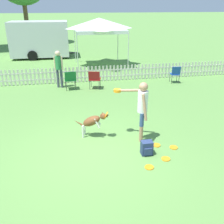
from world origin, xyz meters
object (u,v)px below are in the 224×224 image
object	(u,v)px
frisbee_far_scatter	(174,147)
folding_chair_green_right	(175,73)
folding_chair_blue_left	(70,79)
leaping_dog	(93,121)
frisbee_midfield	(156,145)
equipment_trailer	(40,39)
folding_chair_center	(95,78)
frisbee_near_handler	(149,167)
frisbee_near_dog	(166,159)
spectator_standing	(59,65)
canopy_tent_main	(99,25)
handler_person	(141,105)
backpack_on_grass	(147,148)

from	to	relation	value
frisbee_far_scatter	folding_chair_green_right	bearing A→B (deg)	66.20
frisbee_far_scatter	folding_chair_blue_left	xyz separation A→B (m)	(-2.58, 5.65, 0.52)
leaping_dog	folding_chair_green_right	world-z (taller)	folding_chair_green_right
frisbee_midfield	equipment_trailer	size ratio (longest dim) A/B	0.05
folding_chair_center	equipment_trailer	distance (m)	8.86
frisbee_near_handler	frisbee_midfield	distance (m)	1.08
frisbee_near_dog	spectator_standing	size ratio (longest dim) A/B	0.13
leaping_dog	canopy_tent_main	bearing A→B (deg)	-171.51
frisbee_near_handler	spectator_standing	distance (m)	7.25
frisbee_near_dog	frisbee_midfield	xyz separation A→B (m)	(-0.00, 0.68, 0.00)
equipment_trailer	frisbee_near_handler	bearing A→B (deg)	-75.71
handler_person	folding_chair_center	size ratio (longest dim) A/B	2.00
backpack_on_grass	canopy_tent_main	xyz separation A→B (m)	(0.25, 10.36, 2.29)
backpack_on_grass	equipment_trailer	xyz separation A→B (m)	(-3.60, 14.05, 1.15)
canopy_tent_main	spectator_standing	xyz separation A→B (m)	(-2.49, -4.08, -1.44)
backpack_on_grass	folding_chair_blue_left	distance (m)	6.07
frisbee_midfield	backpack_on_grass	size ratio (longest dim) A/B	0.59
equipment_trailer	folding_chair_blue_left	bearing A→B (deg)	-76.43
frisbee_midfield	folding_chair_center	distance (m)	5.50
frisbee_near_handler	folding_chair_blue_left	size ratio (longest dim) A/B	0.25
handler_person	frisbee_near_handler	world-z (taller)	handler_person
frisbee_far_scatter	spectator_standing	distance (m)	6.92
handler_person	backpack_on_grass	xyz separation A→B (m)	(-0.04, -0.80, -0.90)
frisbee_near_dog	folding_chair_center	xyz separation A→B (m)	(-1.07, 6.06, 0.50)
folding_chair_blue_left	frisbee_midfield	bearing A→B (deg)	108.28
backpack_on_grass	spectator_standing	size ratio (longest dim) A/B	0.22
leaping_dog	folding_chair_center	xyz separation A→B (m)	(0.60, 4.52, 0.00)
frisbee_near_handler	frisbee_near_dog	xyz separation A→B (m)	(0.53, 0.26, 0.00)
frisbee_far_scatter	folding_chair_blue_left	size ratio (longest dim) A/B	0.25
equipment_trailer	spectator_standing	bearing A→B (deg)	-79.13
canopy_tent_main	spectator_standing	size ratio (longest dim) A/B	1.73
frisbee_near_dog	frisbee_near_handler	bearing A→B (deg)	-153.72
frisbee_midfield	backpack_on_grass	distance (m)	0.57
folding_chair_center	canopy_tent_main	world-z (taller)	canopy_tent_main
frisbee_near_dog	equipment_trailer	bearing A→B (deg)	105.61
frisbee_far_scatter	canopy_tent_main	distance (m)	10.51
spectator_standing	canopy_tent_main	bearing A→B (deg)	-101.38
folding_chair_blue_left	leaping_dog	bearing A→B (deg)	92.75
frisbee_near_dog	canopy_tent_main	size ratio (longest dim) A/B	0.07
canopy_tent_main	backpack_on_grass	bearing A→B (deg)	-91.37
canopy_tent_main	frisbee_near_dog	bearing A→B (deg)	-89.14
leaping_dog	folding_chair_green_right	distance (m)	6.61
leaping_dog	folding_chair_blue_left	distance (m)	4.62
leaping_dog	spectator_standing	world-z (taller)	spectator_standing
folding_chair_green_right	canopy_tent_main	distance (m)	5.76
leaping_dog	frisbee_near_handler	bearing A→B (deg)	50.29
frisbee_midfield	equipment_trailer	bearing A→B (deg)	106.35
frisbee_midfield	backpack_on_grass	world-z (taller)	backpack_on_grass
backpack_on_grass	handler_person	bearing A→B (deg)	86.85
leaping_dog	spectator_standing	xyz separation A→B (m)	(-0.98, 5.07, 0.53)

